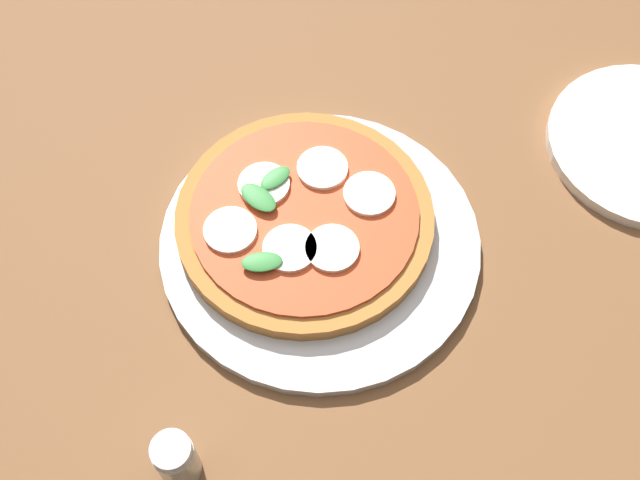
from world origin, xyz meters
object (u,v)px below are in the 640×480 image
(pizza, at_px, (304,217))
(pepper_shaker, at_px, (176,459))
(dining_table, at_px, (331,285))
(serving_tray, at_px, (320,242))

(pizza, height_order, pepper_shaker, pepper_shaker)
(dining_table, distance_m, pizza, 0.12)
(dining_table, distance_m, pepper_shaker, 0.30)
(serving_tray, bearing_deg, dining_table, 113.01)
(pizza, xyz_separation_m, pepper_shaker, (0.28, 0.00, 0.01))
(dining_table, relative_size, pizza, 4.30)
(dining_table, relative_size, serving_tray, 3.47)
(pizza, bearing_deg, pepper_shaker, 0.10)
(pepper_shaker, bearing_deg, serving_tray, 175.17)
(serving_tray, distance_m, pizza, 0.03)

